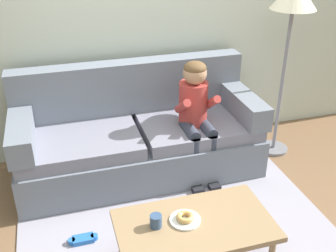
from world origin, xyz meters
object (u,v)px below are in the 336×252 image
(person_child, at_px, (196,110))
(coffee_table, at_px, (195,228))
(mug, at_px, (156,221))
(donut, at_px, (185,217))
(toy_controller, at_px, (83,240))
(couch, at_px, (138,137))
(floor_lamp, at_px, (293,8))

(person_child, bearing_deg, coffee_table, -109.96)
(coffee_table, xyz_separation_m, mug, (-0.26, 0.04, 0.09))
(mug, bearing_deg, person_child, 58.41)
(coffee_table, xyz_separation_m, person_child, (0.41, 1.12, 0.31))
(donut, relative_size, mug, 1.33)
(toy_controller, bearing_deg, donut, -66.19)
(coffee_table, distance_m, person_child, 1.23)
(couch, bearing_deg, toy_controller, -126.22)
(floor_lamp, bearing_deg, couch, 177.88)
(person_child, relative_size, donut, 9.18)
(floor_lamp, bearing_deg, toy_controller, -158.60)
(couch, height_order, floor_lamp, floor_lamp)
(coffee_table, bearing_deg, donut, 144.63)
(couch, relative_size, donut, 18.52)
(person_child, xyz_separation_m, floor_lamp, (0.95, 0.16, 0.81))
(couch, relative_size, person_child, 2.02)
(couch, distance_m, mug, 1.31)
(coffee_table, bearing_deg, toy_controller, 147.18)
(couch, height_order, mug, couch)
(toy_controller, xyz_separation_m, floor_lamp, (2.08, 0.82, 1.46))
(person_child, xyz_separation_m, toy_controller, (-1.13, -0.66, -0.65))
(donut, height_order, mug, mug)
(mug, bearing_deg, donut, -0.69)
(couch, relative_size, toy_controller, 9.84)
(donut, height_order, toy_controller, donut)
(toy_controller, height_order, floor_lamp, floor_lamp)
(coffee_table, xyz_separation_m, toy_controller, (-0.72, 0.47, -0.34))
(person_child, bearing_deg, floor_lamp, 9.57)
(person_child, height_order, donut, person_child)
(couch, xyz_separation_m, donut, (0.03, -1.30, 0.08))
(floor_lamp, bearing_deg, coffee_table, -136.65)
(coffee_table, distance_m, mug, 0.27)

